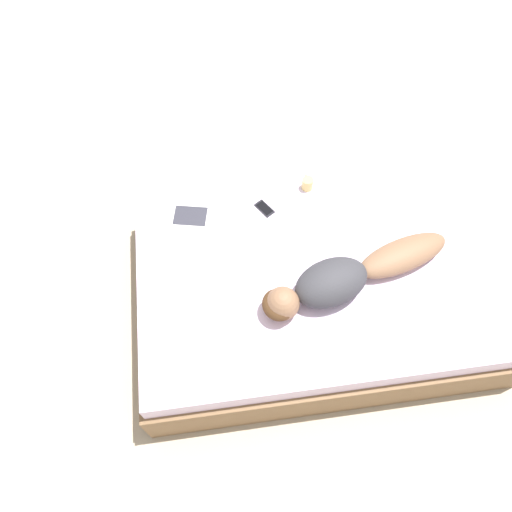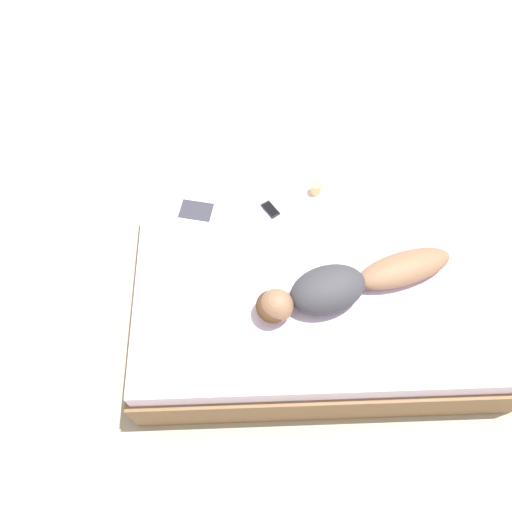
# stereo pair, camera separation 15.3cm
# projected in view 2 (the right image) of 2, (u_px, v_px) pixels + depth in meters

# --- Properties ---
(ground_plane) EXTENTS (12.00, 12.00, 0.00)m
(ground_plane) POSITION_uv_depth(u_px,v_px,m) (314.00, 305.00, 3.51)
(ground_plane) COLOR #B7A88E
(bed) EXTENTS (1.57, 2.33, 0.54)m
(bed) POSITION_uv_depth(u_px,v_px,m) (318.00, 289.00, 3.28)
(bed) COLOR brown
(bed) RESTS_ON ground_plane
(person) EXTENTS (0.54, 1.23, 0.22)m
(person) POSITION_uv_depth(u_px,v_px,m) (342.00, 286.00, 2.88)
(person) COLOR brown
(person) RESTS_ON bed
(open_magazine) EXTENTS (0.51, 0.39, 0.01)m
(open_magazine) POSITION_uv_depth(u_px,v_px,m) (192.00, 225.00, 3.20)
(open_magazine) COLOR white
(open_magazine) RESTS_ON bed
(coffee_mug) EXTENTS (0.11, 0.07, 0.09)m
(coffee_mug) POSITION_uv_depth(u_px,v_px,m) (316.00, 188.00, 3.30)
(coffee_mug) COLOR tan
(coffee_mug) RESTS_ON bed
(cell_phone) EXTENTS (0.15, 0.13, 0.01)m
(cell_phone) POSITION_uv_depth(u_px,v_px,m) (270.00, 209.00, 3.26)
(cell_phone) COLOR black
(cell_phone) RESTS_ON bed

